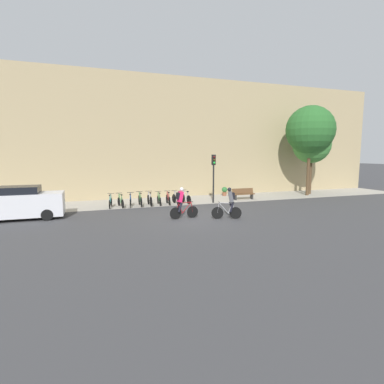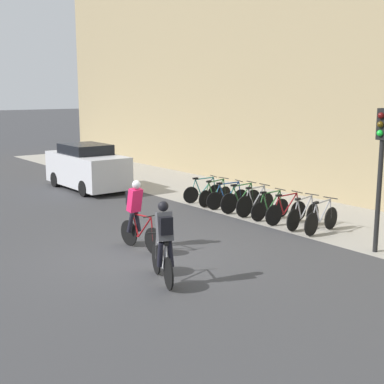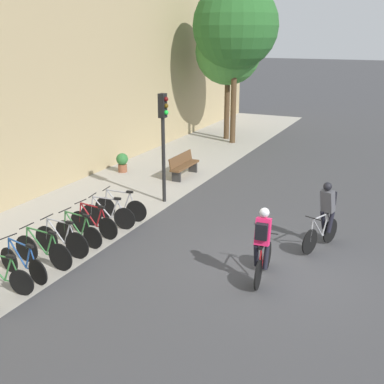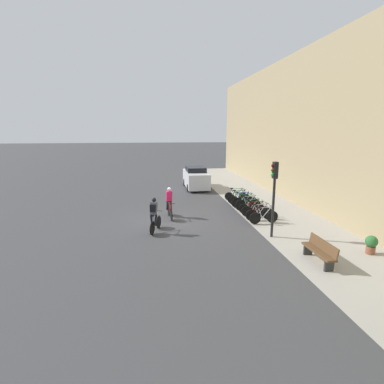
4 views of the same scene
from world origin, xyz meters
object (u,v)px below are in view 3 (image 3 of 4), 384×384
at_px(parked_bike_3, 43,251).
at_px(parked_bike_5, 78,232).
at_px(parked_bike_7, 108,215).
at_px(potted_plant, 122,162).
at_px(parked_bike_4, 61,240).
at_px(parked_bike_2, 23,263).
at_px(parked_bike_1, 0,276).
at_px(traffic_light_pole, 163,128).
at_px(parked_bike_8, 121,207).
at_px(parked_bike_6, 94,223).
at_px(bench, 184,165).
at_px(cyclist_pink, 263,243).
at_px(cyclist_grey, 325,213).

relative_size(parked_bike_3, parked_bike_5, 1.12).
distance_m(parked_bike_7, potted_plant, 5.89).
distance_m(parked_bike_4, parked_bike_7, 2.02).
xyz_separation_m(parked_bike_2, parked_bike_4, (1.35, 0.00, 0.03)).
distance_m(parked_bike_1, traffic_light_pole, 7.08).
relative_size(parked_bike_1, parked_bike_7, 0.97).
height_order(parked_bike_3, parked_bike_5, parked_bike_3).
bearing_deg(parked_bike_8, parked_bike_6, -179.99).
bearing_deg(bench, parked_bike_7, -176.83).
relative_size(parked_bike_5, bench, 0.84).
bearing_deg(cyclist_pink, bench, 37.86).
relative_size(parked_bike_1, bench, 0.89).
height_order(parked_bike_1, parked_bike_3, parked_bike_3).
relative_size(parked_bike_3, parked_bike_6, 1.07).
relative_size(cyclist_pink, cyclist_grey, 1.00).
bearing_deg(parked_bike_5, parked_bike_3, 179.99).
height_order(parked_bike_5, parked_bike_6, parked_bike_6).
relative_size(parked_bike_3, potted_plant, 2.25).
bearing_deg(traffic_light_pole, cyclist_pink, -130.45).
distance_m(cyclist_grey, parked_bike_7, 6.07).
bearing_deg(parked_bike_7, parked_bike_8, 0.03).
bearing_deg(parked_bike_3, parked_bike_6, -0.01).
bearing_deg(parked_bike_6, parked_bike_7, -0.02).
distance_m(parked_bike_4, parked_bike_5, 0.67).
height_order(parked_bike_3, parked_bike_4, parked_bike_4).
xyz_separation_m(parked_bike_5, potted_plant, (6.51, 2.85, 0.06)).
xyz_separation_m(cyclist_pink, parked_bike_3, (-1.49, 4.99, -0.54)).
height_order(parked_bike_1, bench, parked_bike_1).
relative_size(cyclist_pink, parked_bike_6, 1.08).
bearing_deg(parked_bike_3, parked_bike_2, -179.91).
distance_m(parked_bike_3, parked_bike_5, 1.35).
xyz_separation_m(parked_bike_4, traffic_light_pole, (4.73, -0.41, 2.07)).
distance_m(parked_bike_4, potted_plant, 7.72).
bearing_deg(parked_bike_5, traffic_light_pole, -5.70).
height_order(parked_bike_7, parked_bike_8, parked_bike_8).
relative_size(cyclist_grey, parked_bike_2, 1.08).
relative_size(parked_bike_7, parked_bike_8, 1.00).
bearing_deg(cyclist_pink, parked_bike_8, 69.40).
relative_size(cyclist_pink, parked_bike_3, 1.01).
height_order(cyclist_grey, potted_plant, cyclist_grey).
bearing_deg(traffic_light_pole, cyclist_grey, -104.03).
xyz_separation_m(cyclist_pink, parked_bike_2, (-2.16, 4.99, -0.56)).
xyz_separation_m(parked_bike_6, bench, (6.29, 0.31, 0.09)).
distance_m(cyclist_pink, parked_bike_7, 5.16).
xyz_separation_m(parked_bike_1, parked_bike_7, (4.04, 0.00, 0.02)).
relative_size(parked_bike_6, potted_plant, 2.11).
height_order(cyclist_pink, parked_bike_1, cyclist_pink).
distance_m(cyclist_pink, parked_bike_4, 5.09).
bearing_deg(parked_bike_6, parked_bike_4, 179.93).
xyz_separation_m(parked_bike_3, parked_bike_8, (3.37, -0.00, -0.01)).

